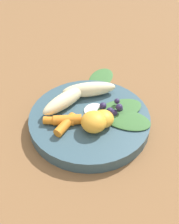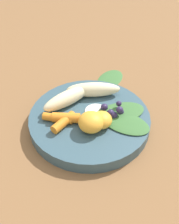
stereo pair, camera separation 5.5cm
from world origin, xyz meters
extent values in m
plane|color=brown|center=(0.00, 0.00, 0.00)|extent=(2.40, 2.40, 0.00)
cylinder|color=#385666|center=(0.00, 0.00, 0.01)|extent=(0.24, 0.24, 0.03)
ellipsoid|color=beige|center=(0.05, 0.04, 0.04)|extent=(0.08, 0.12, 0.03)
ellipsoid|color=beige|center=(0.06, -0.02, 0.04)|extent=(0.05, 0.12, 0.03)
ellipsoid|color=#F4A833|center=(-0.03, -0.02, 0.04)|extent=(0.04, 0.04, 0.03)
ellipsoid|color=#F4A833|center=(-0.04, 0.01, 0.04)|extent=(0.05, 0.05, 0.04)
cylinder|color=orange|center=(0.00, 0.06, 0.03)|extent=(0.04, 0.06, 0.02)
cylinder|color=orange|center=(-0.01, 0.05, 0.04)|extent=(0.03, 0.06, 0.02)
cylinder|color=orange|center=(-0.01, 0.05, 0.03)|extent=(0.05, 0.05, 0.02)
sphere|color=#2D234C|center=(0.01, -0.03, 0.03)|extent=(0.01, 0.01, 0.01)
sphere|color=#2D234C|center=(-0.01, -0.04, 0.03)|extent=(0.01, 0.01, 0.01)
sphere|color=#2D234C|center=(-0.01, -0.02, 0.03)|extent=(0.01, 0.01, 0.01)
sphere|color=#2D234C|center=(-0.02, -0.05, 0.03)|extent=(0.01, 0.01, 0.01)
sphere|color=#2D234C|center=(-0.01, -0.06, 0.03)|extent=(0.01, 0.01, 0.01)
sphere|color=#2D234C|center=(0.01, -0.06, 0.04)|extent=(0.01, 0.01, 0.01)
sphere|color=#2D234C|center=(-0.02, -0.06, 0.04)|extent=(0.01, 0.01, 0.01)
cylinder|color=white|center=(0.01, -0.02, 0.03)|extent=(0.04, 0.04, 0.00)
ellipsoid|color=#3D7038|center=(-0.04, -0.06, 0.03)|extent=(0.11, 0.11, 0.00)
ellipsoid|color=#3D7038|center=(-0.01, -0.06, 0.03)|extent=(0.07, 0.11, 0.00)
ellipsoid|color=#3D7038|center=(0.15, -0.09, 0.00)|extent=(0.10, 0.10, 0.01)
camera|label=1|loc=(-0.38, 0.15, 0.40)|focal=44.57mm
camera|label=2|loc=(-0.40, 0.10, 0.40)|focal=44.57mm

